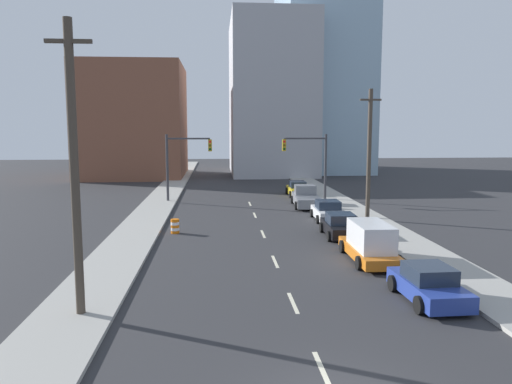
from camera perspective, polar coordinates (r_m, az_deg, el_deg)
sidewalk_left at (r=56.38m, az=-9.89°, el=0.29°), size 3.06×88.68×0.17m
sidewalk_right at (r=57.25m, az=6.90°, el=0.45°), size 3.06×88.68×0.17m
lane_stripe_at_2m at (r=15.35m, az=7.62°, el=-19.56°), size 0.16×2.40×0.01m
lane_stripe_at_8m at (r=20.42m, az=4.25°, el=-12.51°), size 0.16×2.40×0.01m
lane_stripe_at_14m at (r=26.27m, az=2.19°, el=-7.94°), size 0.16×2.40×0.01m
lane_stripe_at_21m at (r=32.84m, az=0.81°, el=-4.82°), size 0.16×2.40×0.01m
lane_stripe_at_28m at (r=39.81m, az=-0.14°, el=-2.66°), size 0.16×2.40×0.01m
lane_stripe_at_34m at (r=45.70m, az=-0.71°, el=-1.35°), size 0.16×2.40×0.01m
building_brick_left at (r=73.49m, az=-13.75°, el=7.86°), size 14.00×16.00×15.64m
building_office_center at (r=77.12m, az=1.65°, el=10.73°), size 12.00×20.00×22.89m
building_glass_right at (r=82.81m, az=7.48°, el=13.73°), size 13.00×20.00×32.37m
traffic_signal_left at (r=46.82m, az=-8.68°, el=3.81°), size 4.27×0.35×6.33m
traffic_signal_right at (r=47.57m, az=6.56°, el=3.90°), size 4.27×0.35×6.33m
utility_pole_left_near at (r=18.83m, az=-20.05°, el=2.44°), size 1.60×0.32×10.69m
utility_pole_right_mid at (r=38.25m, az=12.80°, el=4.30°), size 1.60×0.32×9.77m
traffic_barrel at (r=33.42m, az=-9.24°, el=-3.88°), size 0.56×0.56×0.95m
sedan_blue at (r=21.50m, az=19.12°, el=-9.99°), size 2.25×4.31×1.47m
box_truck_orange at (r=26.77m, az=12.90°, el=-5.69°), size 2.27×5.57×2.05m
sedan_black at (r=32.42m, az=9.63°, el=-3.86°), size 2.28×4.38×1.49m
sedan_white at (r=37.99m, az=8.21°, el=-2.19°), size 2.26×4.33×1.50m
pickup_truck_gray at (r=44.47m, az=5.73°, el=-0.66°), size 2.60×5.98×1.80m
sedan_yellow at (r=51.09m, az=4.76°, el=0.33°), size 2.09×4.74×1.50m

